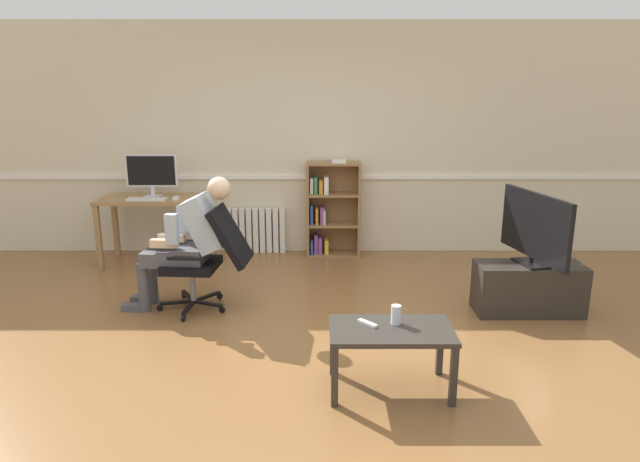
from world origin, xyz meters
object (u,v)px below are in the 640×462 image
imac_monitor (151,172)px  radiator (255,230)px  computer_mouse (175,198)px  spare_remote (367,323)px  bookshelf (329,210)px  tv_screen (534,227)px  drinking_glass (395,315)px  person_seated (187,239)px  keyboard (146,199)px  coffee_table (390,337)px  computer_desk (154,207)px  office_chair (208,254)px  tv_stand (528,288)px

imac_monitor → radiator: size_ratio=0.82×
computer_mouse → spare_remote: (1.91, -2.63, -0.33)m
bookshelf → tv_screen: (1.74, -1.79, 0.23)m
radiator → computer_mouse: bearing=-147.9°
bookshelf → computer_mouse: bearing=-166.4°
computer_mouse → drinking_glass: 3.36m
person_seated → spare_remote: (1.49, -1.35, -0.20)m
keyboard → spare_remote: size_ratio=2.81×
radiator → tv_screen: size_ratio=0.73×
bookshelf → drinking_glass: bearing=-82.8°
coffee_table → computer_desk: bearing=129.7°
bookshelf → spare_remote: (0.20, -3.04, -0.10)m
drinking_glass → spare_remote: 0.20m
bookshelf → person_seated: bearing=-127.3°
office_chair → spare_remote: bearing=48.8°
imac_monitor → office_chair: 1.83m
computer_desk → computer_mouse: size_ratio=12.13×
tv_stand → spare_remote: size_ratio=6.22×
computer_desk → tv_screen: tv_screen is taller
radiator → computer_desk: bearing=-160.3°
person_seated → computer_desk: bearing=-149.2°
keyboard → person_seated: (0.74, -1.26, -0.12)m
spare_remote → bookshelf: bearing=50.6°
computer_mouse → radiator: 1.08m
radiator → coffee_table: radiator is taller
person_seated → tv_stand: (3.03, -0.10, -0.42)m
person_seated → tv_stand: size_ratio=1.30×
radiator → spare_remote: bearing=-70.8°
tv_stand → coffee_table: tv_stand is taller
office_chair → drinking_glass: size_ratio=7.36×
computer_mouse → tv_screen: size_ratio=0.10×
computer_desk → person_seated: size_ratio=1.00×
office_chair → spare_remote: (1.30, -1.33, -0.07)m
tv_screen → computer_mouse: bearing=56.6°
keyboard → coffee_table: keyboard is taller
drinking_glass → spare_remote: (-0.19, -0.01, -0.06)m
radiator → tv_screen: bearing=-35.7°
tv_screen → drinking_glass: bearing=120.9°
keyboard → computer_mouse: 0.32m
radiator → office_chair: size_ratio=0.75×
tv_screen → person_seated: bearing=76.6°
computer_desk → tv_stand: (3.72, -1.50, -0.42)m
tv_stand → coffee_table: size_ratio=1.16×
tv_stand → spare_remote: 1.99m
coffee_table → bookshelf: bearing=96.4°
computer_desk → tv_stand: 4.04m
tv_screen → spare_remote: bearing=117.6°
drinking_glass → spare_remote: drinking_glass is taller
tv_screen → drinking_glass: size_ratio=7.56×
keyboard → tv_stand: 4.04m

